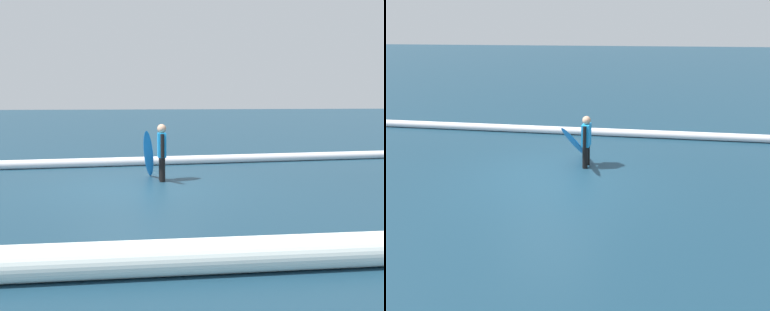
% 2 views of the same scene
% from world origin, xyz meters
% --- Properties ---
extents(ground_plane, '(179.45, 179.45, 0.00)m').
position_xyz_m(ground_plane, '(0.00, 0.00, 0.00)').
color(ground_plane, '#18394D').
extents(surfer, '(0.22, 0.55, 1.40)m').
position_xyz_m(surfer, '(-0.80, -0.90, 0.77)').
color(surfer, black).
rests_on(surfer, ground_plane).
extents(surfboard, '(0.46, 1.83, 1.33)m').
position_xyz_m(surfboard, '(-0.47, -0.91, 0.65)').
color(surfboard, '#268CE5').
rests_on(surfboard, ground_plane).
extents(wave_crest_foreground, '(23.74, 1.64, 0.27)m').
position_xyz_m(wave_crest_foreground, '(-2.08, -3.94, 0.13)').
color(wave_crest_foreground, white).
rests_on(wave_crest_foreground, ground_plane).
extents(wave_crest_midground, '(19.12, 1.09, 0.42)m').
position_xyz_m(wave_crest_midground, '(1.54, 5.63, 0.21)').
color(wave_crest_midground, white).
rests_on(wave_crest_midground, ground_plane).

